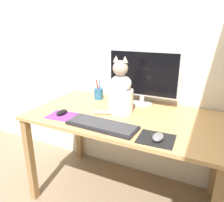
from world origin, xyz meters
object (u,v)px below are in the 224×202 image
(keyboard, at_px, (102,125))
(cat, at_px, (121,92))
(pen_cup, at_px, (99,93))
(computer_mouse_left, at_px, (62,112))
(monitor, at_px, (143,76))
(computer_mouse_right, at_px, (158,137))

(keyboard, relative_size, cat, 1.12)
(pen_cup, bearing_deg, keyboard, -58.70)
(pen_cup, bearing_deg, cat, -34.12)
(keyboard, distance_m, cat, 0.31)
(keyboard, height_order, computer_mouse_left, computer_mouse_left)
(monitor, height_order, computer_mouse_right, monitor)
(computer_mouse_left, bearing_deg, pen_cup, 81.97)
(keyboard, distance_m, computer_mouse_left, 0.36)
(keyboard, height_order, cat, cat)
(computer_mouse_left, bearing_deg, cat, 33.15)
(cat, bearing_deg, computer_mouse_left, -148.37)
(computer_mouse_left, xyz_separation_m, computer_mouse_right, (0.72, -0.07, 0.00))
(computer_mouse_right, bearing_deg, cat, 140.36)
(computer_mouse_left, xyz_separation_m, pen_cup, (0.06, 0.43, 0.03))
(computer_mouse_left, xyz_separation_m, cat, (0.36, 0.23, 0.13))
(monitor, bearing_deg, pen_cup, -174.42)
(computer_mouse_right, bearing_deg, keyboard, 177.15)
(keyboard, bearing_deg, computer_mouse_left, 174.68)
(keyboard, xyz_separation_m, pen_cup, (-0.29, 0.48, 0.04))
(computer_mouse_left, height_order, pen_cup, pen_cup)
(monitor, xyz_separation_m, keyboard, (-0.09, -0.52, -0.22))
(cat, bearing_deg, keyboard, -92.12)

